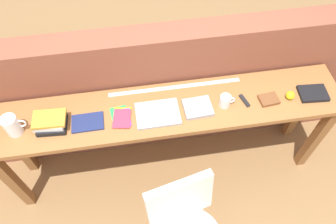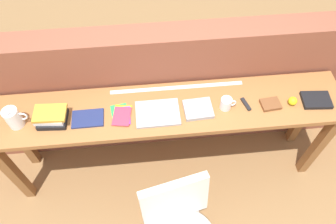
{
  "view_description": "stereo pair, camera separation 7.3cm",
  "coord_description": "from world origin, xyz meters",
  "views": [
    {
      "loc": [
        -0.19,
        -0.99,
        2.71
      ],
      "look_at": [
        0.0,
        0.25,
        0.9
      ],
      "focal_mm": 35.0,
      "sensor_mm": 36.0,
      "label": 1
    },
    {
      "loc": [
        -0.12,
        -1.0,
        2.71
      ],
      "look_at": [
        0.0,
        0.25,
        0.9
      ],
      "focal_mm": 35.0,
      "sensor_mm": 36.0,
      "label": 2
    }
  ],
  "objects": [
    {
      "name": "pitcher_white",
      "position": [
        -1.0,
        0.26,
        0.96
      ],
      "size": [
        0.14,
        0.1,
        0.18
      ],
      "color": "white",
      "rests_on": "sideboard"
    },
    {
      "name": "sideboard",
      "position": [
        0.0,
        0.3,
        0.74
      ],
      "size": [
        2.5,
        0.44,
        0.88
      ],
      "color": "#996033",
      "rests_on": "ground"
    },
    {
      "name": "ground_plane",
      "position": [
        0.0,
        0.0,
        0.0
      ],
      "size": [
        40.0,
        40.0,
        0.0
      ],
      "primitive_type": "plane",
      "color": "olive"
    },
    {
      "name": "brick_wall_back",
      "position": [
        0.0,
        0.64,
        0.63
      ],
      "size": [
        6.0,
        0.2,
        1.26
      ],
      "primitive_type": "cube",
      "color": "brown",
      "rests_on": "ground"
    },
    {
      "name": "sports_ball_small",
      "position": [
        0.86,
        0.25,
        0.91
      ],
      "size": [
        0.06,
        0.06,
        0.06
      ],
      "primitive_type": "sphere",
      "color": "yellow",
      "rests_on": "sideboard"
    },
    {
      "name": "book_open_centre",
      "position": [
        -0.07,
        0.25,
        0.89
      ],
      "size": [
        0.3,
        0.22,
        0.02
      ],
      "primitive_type": "cube",
      "rotation": [
        0.0,
        0.0,
        0.01
      ],
      "color": "#9E9EA3",
      "rests_on": "sideboard"
    },
    {
      "name": "ruler_metal_back_edge",
      "position": [
        0.08,
        0.47,
        0.88
      ],
      "size": [
        0.95,
        0.03,
        0.0
      ],
      "primitive_type": "cube",
      "color": "silver",
      "rests_on": "sideboard"
    },
    {
      "name": "pamphlet_pile_colourful",
      "position": [
        -0.31,
        0.27,
        0.89
      ],
      "size": [
        0.15,
        0.2,
        0.01
      ],
      "color": "green",
      "rests_on": "sideboard"
    },
    {
      "name": "magazine_cycling",
      "position": [
        -0.54,
        0.26,
        0.89
      ],
      "size": [
        0.21,
        0.14,
        0.01
      ],
      "primitive_type": "cube",
      "rotation": [
        0.0,
        0.0,
        0.01
      ],
      "color": "navy",
      "rests_on": "sideboard"
    },
    {
      "name": "book_stack_leftmost",
      "position": [
        -0.77,
        0.27,
        0.93
      ],
      "size": [
        0.22,
        0.17,
        0.09
      ],
      "color": "black",
      "rests_on": "sideboard"
    },
    {
      "name": "mug",
      "position": [
        0.4,
        0.26,
        0.92
      ],
      "size": [
        0.11,
        0.08,
        0.09
      ],
      "color": "white",
      "rests_on": "sideboard"
    },
    {
      "name": "leather_journal_brown",
      "position": [
        0.71,
        0.25,
        0.89
      ],
      "size": [
        0.14,
        0.11,
        0.02
      ],
      "primitive_type": "cube",
      "rotation": [
        0.0,
        0.0,
        0.09
      ],
      "color": "brown",
      "rests_on": "sideboard"
    },
    {
      "name": "book_grey_hardcover",
      "position": [
        0.21,
        0.26,
        0.89
      ],
      "size": [
        0.2,
        0.17,
        0.03
      ],
      "primitive_type": "cube",
      "rotation": [
        0.0,
        0.0,
        0.05
      ],
      "color": "#9E9EA3",
      "rests_on": "sideboard"
    },
    {
      "name": "multitool_folded",
      "position": [
        0.54,
        0.27,
        0.89
      ],
      "size": [
        0.05,
        0.11,
        0.02
      ],
      "primitive_type": "cube",
      "rotation": [
        0.0,
        0.0,
        0.29
      ],
      "color": "black",
      "rests_on": "sideboard"
    },
    {
      "name": "book_repair_rightmost",
      "position": [
        1.04,
        0.26,
        0.89
      ],
      "size": [
        0.21,
        0.16,
        0.03
      ],
      "primitive_type": "cube",
      "rotation": [
        0.0,
        0.0,
        -0.08
      ],
      "color": "black",
      "rests_on": "sideboard"
    }
  ]
}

